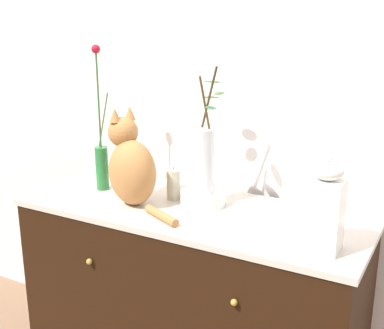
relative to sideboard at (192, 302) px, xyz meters
The scene contains 8 objects.
wall_back 0.94m from the sideboard, 90.00° to the left, with size 4.40×0.08×2.60m, color white.
sideboard is the anchor object (origin of this frame).
cat_sitting 0.63m from the sideboard, 164.70° to the right, with size 0.42×0.27×0.38m.
vase_slim_green 0.72m from the sideboard, behind, with size 0.08×0.06×0.61m.
bowl_porcelain 0.45m from the sideboard, 70.62° to the left, with size 0.18×0.18×0.05m, color white.
vase_glass_clear 0.62m from the sideboard, 69.99° to the left, with size 0.14×0.17×0.50m.
jar_lidded_porcelain 0.80m from the sideboard, 12.26° to the right, with size 0.11×0.11×0.33m.
candle_pillar 0.50m from the sideboard, 155.08° to the left, with size 0.06×0.06×0.14m.
Camera 1 is at (0.92, -1.70, 1.62)m, focal length 49.19 mm.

